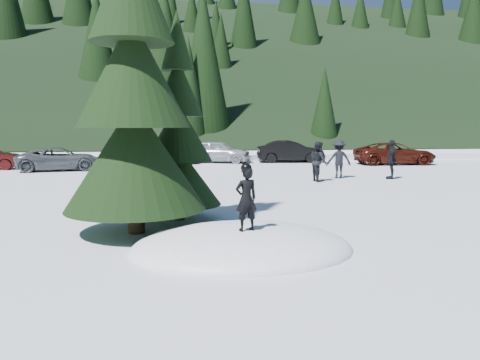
{
  "coord_description": "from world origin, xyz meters",
  "views": [
    {
      "loc": [
        -1.32,
        -9.03,
        2.48
      ],
      "look_at": [
        0.32,
        2.54,
        1.1
      ],
      "focal_mm": 35.0,
      "sensor_mm": 36.0,
      "label": 1
    }
  ],
  "objects": [
    {
      "name": "ground",
      "position": [
        0.0,
        0.0,
        0.0
      ],
      "size": [
        200.0,
        200.0,
        0.0
      ],
      "primitive_type": "plane",
      "color": "white",
      "rests_on": "ground"
    },
    {
      "name": "snow_mound",
      "position": [
        0.0,
        0.0,
        0.0
      ],
      "size": [
        4.48,
        3.52,
        0.96
      ],
      "primitive_type": "ellipsoid",
      "color": "white",
      "rests_on": "ground"
    },
    {
      "name": "forest_hillside",
      "position": [
        0.0,
        54.0,
        12.5
      ],
      "size": [
        200.0,
        60.0,
        25.0
      ],
      "primitive_type": null,
      "color": "black",
      "rests_on": "ground"
    },
    {
      "name": "spruce_tall",
      "position": [
        -2.2,
        1.8,
        3.32
      ],
      "size": [
        3.2,
        3.2,
        8.6
      ],
      "color": "black",
      "rests_on": "ground"
    },
    {
      "name": "spruce_short",
      "position": [
        -1.2,
        3.2,
        2.1
      ],
      "size": [
        2.2,
        2.2,
        5.37
      ],
      "color": "black",
      "rests_on": "ground"
    },
    {
      "name": "child_skier",
      "position": [
        0.02,
        -0.37,
        1.09
      ],
      "size": [
        0.51,
        0.41,
        1.21
      ],
      "primitive_type": "imported",
      "rotation": [
        0.0,
        0.0,
        3.44
      ],
      "color": "black",
      "rests_on": "snow_mound"
    },
    {
      "name": "adult_0",
      "position": [
        4.98,
        10.79,
        0.88
      ],
      "size": [
        0.77,
        0.93,
        1.76
      ],
      "primitive_type": "imported",
      "rotation": [
        0.0,
        0.0,
        1.7
      ],
      "color": "black",
      "rests_on": "ground"
    },
    {
      "name": "adult_1",
      "position": [
        8.59,
        11.21,
        0.9
      ],
      "size": [
        0.87,
        1.14,
        1.79
      ],
      "primitive_type": "imported",
      "rotation": [
        0.0,
        0.0,
        4.23
      ],
      "color": "black",
      "rests_on": "ground"
    },
    {
      "name": "adult_2",
      "position": [
        6.29,
        11.83,
        0.9
      ],
      "size": [
        1.2,
        0.75,
        1.79
      ],
      "primitive_type": "imported",
      "rotation": [
        0.0,
        0.0,
        3.07
      ],
      "color": "black",
      "rests_on": "ground"
    },
    {
      "name": "car_2",
      "position": [
        -7.46,
        17.51,
        0.63
      ],
      "size": [
        4.82,
        2.82,
        1.26
      ],
      "primitive_type": "imported",
      "rotation": [
        0.0,
        0.0,
        1.74
      ],
      "color": "#4D5155",
      "rests_on": "ground"
    },
    {
      "name": "car_3",
      "position": [
        -1.86,
        20.82,
        0.61
      ],
      "size": [
        4.41,
        2.3,
        1.22
      ],
      "primitive_type": "imported",
      "rotation": [
        0.0,
        0.0,
        1.72
      ],
      "color": "black",
      "rests_on": "ground"
    },
    {
      "name": "car_4",
      "position": [
        1.55,
        21.56,
        0.73
      ],
      "size": [
        4.62,
        3.08,
        1.46
      ],
      "primitive_type": "imported",
      "rotation": [
        0.0,
        0.0,
        1.22
      ],
      "color": "#A1A3A9",
      "rests_on": "ground"
    },
    {
      "name": "car_5",
      "position": [
        6.34,
        21.22,
        0.73
      ],
      "size": [
        4.53,
        1.96,
        1.45
      ],
      "primitive_type": "imported",
      "rotation": [
        0.0,
        0.0,
        1.47
      ],
      "color": "black",
      "rests_on": "ground"
    },
    {
      "name": "car_6",
      "position": [
        12.45,
        18.68,
        0.69
      ],
      "size": [
        5.07,
        2.54,
        1.38
      ],
      "primitive_type": "imported",
      "rotation": [
        0.0,
        0.0,
        1.52
      ],
      "color": "#3B110A",
      "rests_on": "ground"
    }
  ]
}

